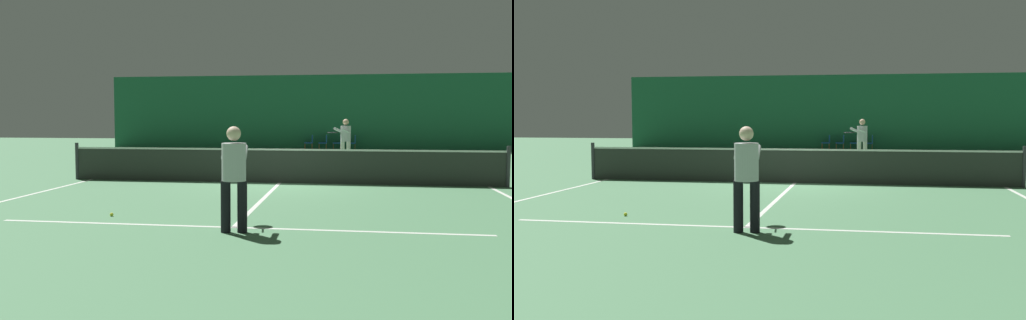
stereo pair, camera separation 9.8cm
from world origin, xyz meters
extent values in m
plane|color=#4C7F56|center=(0.00, 0.00, 0.00)|extent=(60.00, 60.00, 0.00)
cube|color=#1E5B3D|center=(0.00, 15.83, 2.05)|extent=(23.00, 0.12, 4.10)
cube|color=silver|center=(0.00, 11.90, 0.00)|extent=(11.00, 0.10, 0.00)
cube|color=silver|center=(0.00, 6.40, 0.00)|extent=(8.25, 0.10, 0.00)
cube|color=silver|center=(0.00, -6.40, 0.00)|extent=(8.25, 0.10, 0.00)
cube|color=silver|center=(-5.50, 0.00, 0.00)|extent=(0.10, 23.80, 0.00)
cube|color=silver|center=(5.50, 0.00, 0.00)|extent=(0.10, 23.80, 0.00)
cube|color=silver|center=(0.00, 0.00, 0.00)|extent=(0.10, 12.80, 0.00)
cube|color=#2D332D|center=(0.00, 0.00, 0.47)|extent=(11.90, 0.02, 0.95)
cube|color=white|center=(0.00, 0.00, 0.92)|extent=(11.90, 0.02, 0.05)
cylinder|color=#333338|center=(-5.95, 0.00, 0.53)|extent=(0.10, 0.10, 1.07)
cylinder|color=#333338|center=(5.95, 0.00, 0.53)|extent=(0.10, 0.10, 1.07)
cylinder|color=black|center=(-0.04, -6.82, 0.41)|extent=(0.18, 0.18, 0.82)
cylinder|color=black|center=(0.22, -6.78, 0.41)|extent=(0.18, 0.18, 0.82)
cylinder|color=#B7B7BC|center=(0.09, -6.80, 1.12)|extent=(0.43, 0.43, 0.59)
sphere|color=beige|center=(0.09, -6.80, 1.56)|extent=(0.23, 0.23, 0.23)
cylinder|color=#B7B7BC|center=(-0.10, -6.55, 1.25)|extent=(0.17, 0.57, 0.24)
cylinder|color=#B7B7BC|center=(0.20, -6.51, 1.25)|extent=(0.17, 0.57, 0.24)
cylinder|color=black|center=(-0.01, -6.11, 1.18)|extent=(0.07, 0.31, 0.03)
torus|color=gold|center=(-0.05, -5.81, 1.18)|extent=(0.37, 0.37, 0.03)
cylinder|color=silver|center=(-0.05, -5.81, 1.18)|extent=(0.31, 0.31, 0.00)
cylinder|color=beige|center=(1.87, 7.09, 0.42)|extent=(0.22, 0.22, 0.85)
cylinder|color=beige|center=(1.64, 7.23, 0.42)|extent=(0.22, 0.22, 0.85)
cylinder|color=#B7B7BC|center=(1.76, 7.16, 1.16)|extent=(0.55, 0.55, 0.61)
sphere|color=#DBAD89|center=(1.76, 7.16, 1.62)|extent=(0.23, 0.23, 0.23)
cylinder|color=#B7B7BC|center=(1.75, 6.83, 1.30)|extent=(0.39, 0.55, 0.25)
cylinder|color=#B7B7BC|center=(1.48, 7.00, 1.30)|extent=(0.39, 0.55, 0.25)
cylinder|color=black|center=(1.39, 6.55, 1.22)|extent=(0.18, 0.28, 0.03)
torus|color=black|center=(1.23, 6.29, 1.22)|extent=(0.45, 0.45, 0.03)
cylinder|color=silver|center=(1.23, 6.29, 1.22)|extent=(0.38, 0.38, 0.00)
cylinder|color=brown|center=(-0.44, 15.47, 0.20)|extent=(0.03, 0.03, 0.39)
cylinder|color=brown|center=(-0.44, 15.09, 0.20)|extent=(0.03, 0.03, 0.39)
cylinder|color=brown|center=(-0.06, 15.47, 0.20)|extent=(0.03, 0.03, 0.39)
cylinder|color=brown|center=(-0.06, 15.09, 0.20)|extent=(0.03, 0.03, 0.39)
cube|color=#19479E|center=(-0.25, 15.28, 0.41)|extent=(0.44, 0.44, 0.05)
cube|color=#19479E|center=(-0.05, 15.28, 0.64)|extent=(0.04, 0.44, 0.40)
cylinder|color=brown|center=(0.32, 15.47, 0.20)|extent=(0.03, 0.03, 0.39)
cylinder|color=brown|center=(0.32, 15.09, 0.20)|extent=(0.03, 0.03, 0.39)
cylinder|color=brown|center=(0.70, 15.47, 0.20)|extent=(0.03, 0.03, 0.39)
cylinder|color=brown|center=(0.70, 15.09, 0.20)|extent=(0.03, 0.03, 0.39)
cube|color=#19479E|center=(0.51, 15.28, 0.41)|extent=(0.44, 0.44, 0.05)
cube|color=#19479E|center=(0.71, 15.28, 0.64)|extent=(0.04, 0.44, 0.40)
cylinder|color=brown|center=(1.08, 15.47, 0.20)|extent=(0.03, 0.03, 0.39)
cylinder|color=brown|center=(1.08, 15.09, 0.20)|extent=(0.03, 0.03, 0.39)
cylinder|color=brown|center=(1.46, 15.47, 0.20)|extent=(0.03, 0.03, 0.39)
cylinder|color=brown|center=(1.46, 15.09, 0.20)|extent=(0.03, 0.03, 0.39)
cube|color=#19479E|center=(1.27, 15.28, 0.41)|extent=(0.44, 0.44, 0.05)
cube|color=#19479E|center=(1.47, 15.28, 0.64)|extent=(0.04, 0.44, 0.40)
cylinder|color=brown|center=(1.84, 15.47, 0.20)|extent=(0.03, 0.03, 0.39)
cylinder|color=brown|center=(1.84, 15.09, 0.20)|extent=(0.03, 0.03, 0.39)
cylinder|color=brown|center=(2.22, 15.47, 0.20)|extent=(0.03, 0.03, 0.39)
cylinder|color=brown|center=(2.22, 15.09, 0.20)|extent=(0.03, 0.03, 0.39)
cube|color=#19479E|center=(2.03, 15.28, 0.41)|extent=(0.44, 0.44, 0.05)
cube|color=#19479E|center=(2.23, 15.28, 0.64)|extent=(0.04, 0.44, 0.40)
sphere|color=#D1DB33|center=(-2.42, -5.72, 0.03)|extent=(0.07, 0.07, 0.07)
camera|label=1|loc=(1.84, -15.51, 1.83)|focal=40.00mm
camera|label=2|loc=(1.94, -15.50, 1.83)|focal=40.00mm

